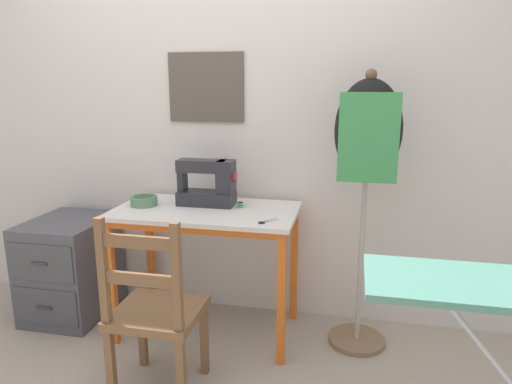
{
  "coord_description": "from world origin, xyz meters",
  "views": [
    {
      "loc": [
        0.81,
        -2.1,
        1.45
      ],
      "look_at": [
        0.3,
        0.26,
        0.88
      ],
      "focal_mm": 32.0,
      "sensor_mm": 36.0,
      "label": 1
    }
  ],
  "objects_px": {
    "scissors": "(266,222)",
    "filing_cabinet": "(71,267)",
    "wooden_chair": "(155,313)",
    "fabric_bowl": "(144,201)",
    "dress_form": "(367,146)",
    "sewing_machine": "(209,184)",
    "thread_spool_near_machine": "(240,205)"
  },
  "relations": [
    {
      "from": "wooden_chair",
      "to": "filing_cabinet",
      "type": "xyz_separation_m",
      "value": [
        -0.87,
        0.63,
        -0.11
      ]
    },
    {
      "from": "thread_spool_near_machine",
      "to": "filing_cabinet",
      "type": "bearing_deg",
      "value": -177.93
    },
    {
      "from": "thread_spool_near_machine",
      "to": "filing_cabinet",
      "type": "distance_m",
      "value": 1.2
    },
    {
      "from": "scissors",
      "to": "filing_cabinet",
      "type": "relative_size",
      "value": 0.19
    },
    {
      "from": "sewing_machine",
      "to": "thread_spool_near_machine",
      "type": "height_order",
      "value": "sewing_machine"
    },
    {
      "from": "scissors",
      "to": "thread_spool_near_machine",
      "type": "xyz_separation_m",
      "value": [
        -0.19,
        0.24,
        0.01
      ]
    },
    {
      "from": "fabric_bowl",
      "to": "dress_form",
      "type": "distance_m",
      "value": 1.3
    },
    {
      "from": "filing_cabinet",
      "to": "fabric_bowl",
      "type": "bearing_deg",
      "value": -2.56
    },
    {
      "from": "scissors",
      "to": "sewing_machine",
      "type": "bearing_deg",
      "value": 144.99
    },
    {
      "from": "scissors",
      "to": "thread_spool_near_machine",
      "type": "distance_m",
      "value": 0.31
    },
    {
      "from": "filing_cabinet",
      "to": "scissors",
      "type": "bearing_deg",
      "value": -8.87
    },
    {
      "from": "wooden_chair",
      "to": "dress_form",
      "type": "xyz_separation_m",
      "value": [
        0.93,
        0.64,
        0.72
      ]
    },
    {
      "from": "thread_spool_near_machine",
      "to": "dress_form",
      "type": "relative_size",
      "value": 0.03
    },
    {
      "from": "sewing_machine",
      "to": "scissors",
      "type": "xyz_separation_m",
      "value": [
        0.39,
        -0.27,
        -0.12
      ]
    },
    {
      "from": "thread_spool_near_machine",
      "to": "wooden_chair",
      "type": "height_order",
      "value": "wooden_chair"
    },
    {
      "from": "filing_cabinet",
      "to": "dress_form",
      "type": "bearing_deg",
      "value": 0.61
    },
    {
      "from": "scissors",
      "to": "filing_cabinet",
      "type": "bearing_deg",
      "value": 171.13
    },
    {
      "from": "wooden_chair",
      "to": "dress_form",
      "type": "relative_size",
      "value": 0.59
    },
    {
      "from": "sewing_machine",
      "to": "fabric_bowl",
      "type": "bearing_deg",
      "value": -166.19
    },
    {
      "from": "scissors",
      "to": "dress_form",
      "type": "height_order",
      "value": "dress_form"
    },
    {
      "from": "scissors",
      "to": "filing_cabinet",
      "type": "height_order",
      "value": "scissors"
    },
    {
      "from": "sewing_machine",
      "to": "filing_cabinet",
      "type": "height_order",
      "value": "sewing_machine"
    },
    {
      "from": "filing_cabinet",
      "to": "wooden_chair",
      "type": "bearing_deg",
      "value": -35.84
    },
    {
      "from": "filing_cabinet",
      "to": "dress_form",
      "type": "relative_size",
      "value": 0.41
    },
    {
      "from": "fabric_bowl",
      "to": "thread_spool_near_machine",
      "type": "bearing_deg",
      "value": 6.5
    },
    {
      "from": "fabric_bowl",
      "to": "scissors",
      "type": "height_order",
      "value": "fabric_bowl"
    },
    {
      "from": "sewing_machine",
      "to": "scissors",
      "type": "height_order",
      "value": "sewing_machine"
    },
    {
      "from": "scissors",
      "to": "fabric_bowl",
      "type": "bearing_deg",
      "value": 166.73
    },
    {
      "from": "scissors",
      "to": "wooden_chair",
      "type": "xyz_separation_m",
      "value": [
        -0.44,
        -0.42,
        -0.34
      ]
    },
    {
      "from": "thread_spool_near_machine",
      "to": "filing_cabinet",
      "type": "height_order",
      "value": "thread_spool_near_machine"
    },
    {
      "from": "filing_cabinet",
      "to": "dress_form",
      "type": "height_order",
      "value": "dress_form"
    },
    {
      "from": "fabric_bowl",
      "to": "sewing_machine",
      "type": "bearing_deg",
      "value": 13.81
    }
  ]
}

